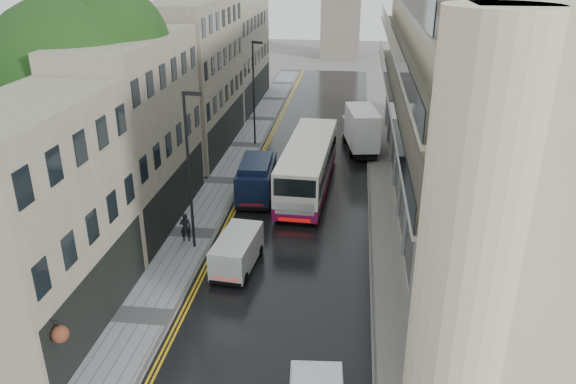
% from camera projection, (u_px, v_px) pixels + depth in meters
% --- Properties ---
extents(road, '(9.00, 85.00, 0.02)m').
position_uv_depth(road, '(305.00, 185.00, 40.12)').
color(road, black).
rests_on(road, ground).
extents(left_sidewalk, '(2.70, 85.00, 0.12)m').
position_uv_depth(left_sidewalk, '(225.00, 181.00, 40.75)').
color(left_sidewalk, gray).
rests_on(left_sidewalk, ground).
extents(right_sidewalk, '(1.80, 85.00, 0.12)m').
position_uv_depth(right_sidewalk, '(381.00, 188.00, 39.51)').
color(right_sidewalk, slate).
rests_on(right_sidewalk, ground).
extents(old_shop_row, '(4.50, 56.00, 12.00)m').
position_uv_depth(old_shop_row, '(181.00, 91.00, 41.09)').
color(old_shop_row, gray).
rests_on(old_shop_row, ground).
extents(modern_block, '(8.00, 40.00, 14.00)m').
position_uv_depth(modern_block, '(469.00, 98.00, 34.86)').
color(modern_block, beige).
rests_on(modern_block, ground).
extents(tree_near, '(10.56, 10.56, 13.89)m').
position_uv_depth(tree_near, '(76.00, 113.00, 31.93)').
color(tree_near, black).
rests_on(tree_near, ground).
extents(tree_far, '(9.24, 9.24, 12.46)m').
position_uv_depth(tree_far, '(158.00, 79.00, 44.04)').
color(tree_far, black).
rests_on(tree_far, ground).
extents(cream_bus, '(3.36, 12.49, 3.38)m').
position_uv_depth(cream_bus, '(281.00, 183.00, 36.00)').
color(cream_bus, white).
rests_on(cream_bus, road).
extents(white_lorry, '(3.27, 7.35, 3.73)m').
position_uv_depth(white_lorry, '(351.00, 135.00, 44.89)').
color(white_lorry, white).
rests_on(white_lorry, road).
extents(white_van, '(2.17, 4.31, 1.88)m').
position_uv_depth(white_van, '(213.00, 264.00, 28.17)').
color(white_van, silver).
rests_on(white_van, road).
extents(navy_van, '(2.50, 5.65, 2.83)m').
position_uv_depth(navy_van, '(237.00, 188.00, 36.06)').
color(navy_van, black).
rests_on(navy_van, road).
extents(pedestrian, '(0.70, 0.53, 1.72)m').
position_uv_depth(pedestrian, '(185.00, 227.00, 31.86)').
color(pedestrian, black).
rests_on(pedestrian, left_sidewalk).
extents(lamp_post_near, '(0.99, 0.24, 8.80)m').
position_uv_depth(lamp_post_near, '(189.00, 173.00, 29.88)').
color(lamp_post_near, black).
rests_on(lamp_post_near, left_sidewalk).
extents(lamp_post_far, '(0.98, 0.56, 8.65)m').
position_uv_depth(lamp_post_far, '(254.00, 94.00, 46.88)').
color(lamp_post_far, black).
rests_on(lamp_post_far, left_sidewalk).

